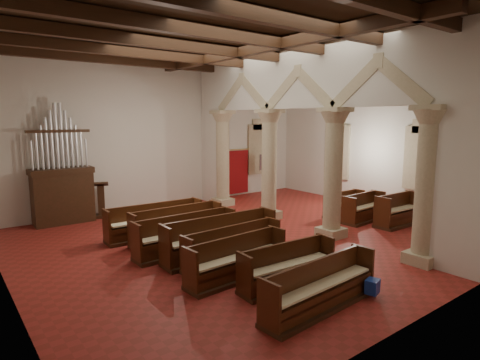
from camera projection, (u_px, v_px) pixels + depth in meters
name	position (u px, v px, depth m)	size (l,w,h in m)	color
floor	(257.00, 236.00, 12.89)	(14.00, 14.00, 0.00)	maroon
ceiling	(259.00, 42.00, 11.97)	(14.00, 14.00, 0.00)	black
wall_back	(168.00, 136.00, 17.14)	(14.00, 0.02, 6.00)	beige
wall_front	(458.00, 157.00, 7.72)	(14.00, 0.02, 6.00)	beige
wall_right	(387.00, 136.00, 16.63)	(0.02, 12.00, 6.00)	beige
ceiling_beams	(259.00, 48.00, 12.00)	(13.80, 11.80, 0.30)	#391E12
arcade	(299.00, 124.00, 13.43)	(0.90, 11.90, 6.00)	#BEAD8D
window_right_a	(420.00, 158.00, 15.57)	(0.03, 1.00, 2.20)	#387F65
window_right_b	(338.00, 152.00, 18.71)	(0.03, 1.00, 2.20)	#387F65
window_back	(258.00, 149.00, 20.25)	(1.00, 0.03, 2.20)	#387F65
pipe_organ	(62.00, 186.00, 14.29)	(2.10, 0.85, 4.40)	#391E12
lectern	(101.00, 202.00, 15.21)	(0.68, 0.72, 1.41)	#3A1E12
dossal_curtain	(235.00, 172.00, 19.46)	(1.80, 0.07, 2.17)	#9D1111
processional_banner	(264.00, 180.00, 19.52)	(0.48, 0.61, 2.19)	#391E12
hymnal_box_a	(372.00, 286.00, 8.41)	(0.30, 0.24, 0.30)	navy
hymnal_box_b	(298.00, 269.00, 9.33)	(0.32, 0.26, 0.32)	#191596
hymnal_box_c	(269.00, 236.00, 11.94)	(0.33, 0.27, 0.33)	#15148F
tube_heater_a	(304.00, 294.00, 8.26)	(0.10, 0.10, 1.04)	silver
tube_heater_b	(289.00, 273.00, 9.37)	(0.09, 0.09, 0.88)	white
nave_pew_0	(321.00, 293.00, 7.92)	(3.01, 0.83, 0.96)	#391E12
nave_pew_1	(288.00, 272.00, 9.00)	(2.47, 0.77, 0.97)	#391E12
nave_pew_2	(237.00, 265.00, 9.41)	(2.73, 0.82, 1.00)	#391E12
nave_pew_3	(234.00, 252.00, 10.38)	(2.93, 0.79, 0.98)	#391E12
nave_pew_4	(221.00, 244.00, 10.89)	(3.39, 0.82, 1.13)	#391E12
nave_pew_5	(186.00, 240.00, 11.25)	(3.04, 0.76, 1.08)	#391E12
nave_pew_6	(177.00, 230.00, 12.30)	(2.94, 0.74, 1.06)	#391E12
nave_pew_7	(155.00, 226.00, 12.76)	(3.15, 0.82, 1.07)	#391E12
aisle_pew_0	(398.00, 215.00, 14.10)	(1.96, 0.80, 1.12)	#391E12
aisle_pew_1	(364.00, 212.00, 14.67)	(2.02, 0.80, 1.03)	#391E12
aisle_pew_2	(344.00, 208.00, 15.43)	(1.86, 0.64, 0.96)	#391E12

